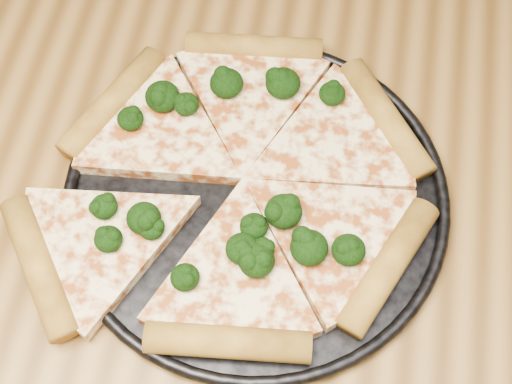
# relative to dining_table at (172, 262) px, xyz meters

# --- Properties ---
(dining_table) EXTENTS (1.20, 0.90, 0.75)m
(dining_table) POSITION_rel_dining_table_xyz_m (0.00, 0.00, 0.00)
(dining_table) COLOR olive
(dining_table) RESTS_ON ground
(pizza_pan) EXTENTS (0.36, 0.36, 0.02)m
(pizza_pan) POSITION_rel_dining_table_xyz_m (0.08, 0.04, 0.10)
(pizza_pan) COLOR black
(pizza_pan) RESTS_ON dining_table
(pizza) EXTENTS (0.39, 0.36, 0.03)m
(pizza) POSITION_rel_dining_table_xyz_m (0.06, 0.04, 0.11)
(pizza) COLOR #FFE19C
(pizza) RESTS_ON pizza_pan
(broccoli_florets) EXTENTS (0.25, 0.24, 0.03)m
(broccoli_florets) POSITION_rel_dining_table_xyz_m (0.06, 0.04, 0.12)
(broccoli_florets) COLOR black
(broccoli_florets) RESTS_ON pizza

